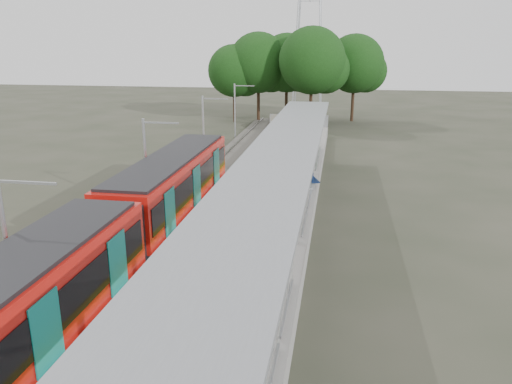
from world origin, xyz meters
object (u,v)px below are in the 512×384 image
at_px(bench_mid, 311,178).
at_px(info_pillar_far, 299,165).
at_px(bench_far, 305,154).
at_px(litter_bin, 237,285).
at_px(train, 115,233).

height_order(bench_mid, info_pillar_far, info_pillar_far).
relative_size(bench_mid, bench_far, 1.01).
xyz_separation_m(bench_far, litter_bin, (-0.83, -20.50, -0.07)).
bearing_deg(train, litter_bin, -24.26).
bearing_deg(litter_bin, bench_far, 87.68).
height_order(info_pillar_far, litter_bin, info_pillar_far).
relative_size(train, info_pillar_far, 15.11).
xyz_separation_m(train, litter_bin, (5.45, -2.45, -0.56)).
distance_m(bench_mid, bench_far, 6.51).
xyz_separation_m(train, bench_mid, (7.11, 11.59, -0.49)).
height_order(bench_mid, litter_bin, bench_mid).
bearing_deg(bench_far, litter_bin, -107.31).
distance_m(train, bench_mid, 13.61).
distance_m(train, bench_far, 19.11).
bearing_deg(litter_bin, info_pillar_far, 87.28).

